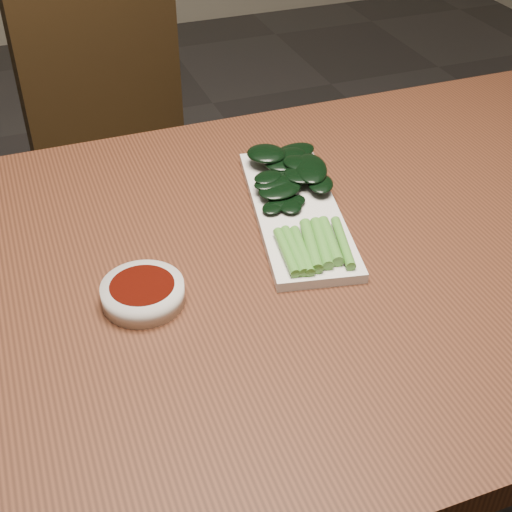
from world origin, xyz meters
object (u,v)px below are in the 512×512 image
object	(u,v)px
sauce_bowl	(143,293)
gai_lan	(293,184)
chair_far	(133,157)
table	(255,302)
serving_plate	(296,211)

from	to	relation	value
sauce_bowl	gai_lan	distance (m)	0.30
chair_far	sauce_bowl	xyz separation A→B (m)	(-0.14, -0.82, 0.28)
table	sauce_bowl	distance (m)	0.18
table	chair_far	distance (m)	0.82
gai_lan	chair_far	bearing A→B (deg)	99.53
table	serving_plate	bearing A→B (deg)	40.21
table	sauce_bowl	bearing A→B (deg)	-169.08
gai_lan	serving_plate	bearing A→B (deg)	-106.45
chair_far	serving_plate	xyz separation A→B (m)	(0.10, -0.72, 0.27)
serving_plate	chair_far	bearing A→B (deg)	98.10
sauce_bowl	serving_plate	xyz separation A→B (m)	(0.25, 0.11, -0.01)
chair_far	sauce_bowl	distance (m)	0.88
chair_far	serving_plate	bearing A→B (deg)	-97.03
table	chair_far	size ratio (longest dim) A/B	1.57
table	serving_plate	xyz separation A→B (m)	(0.09, 0.08, 0.08)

